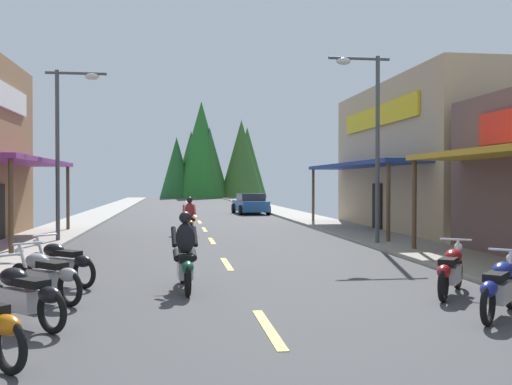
{
  "coord_description": "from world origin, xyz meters",
  "views": [
    {
      "loc": [
        -1.37,
        -0.41,
        2.14
      ],
      "look_at": [
        2.56,
        27.84,
        1.66
      ],
      "focal_mm": 41.53,
      "sensor_mm": 36.0,
      "label": 1
    }
  ],
  "objects_px": {
    "rider_cruising_trailing": "(190,220)",
    "rider_cruising_lead": "(185,257)",
    "motorcycle_parked_left_1": "(22,294)",
    "parked_car_curbside": "(251,204)",
    "motorcycle_parked_right_2": "(499,287)",
    "motorcycle_parked_right_3": "(451,270)",
    "motorcycle_parked_left_3": "(61,262)",
    "streetlamp_left": "(67,130)",
    "motorcycle_parked_left_2": "(45,275)",
    "streetlamp_right": "(369,123)"
  },
  "relations": [
    {
      "from": "motorcycle_parked_left_1",
      "to": "streetlamp_left",
      "type": "bearing_deg",
      "value": -39.14
    },
    {
      "from": "streetlamp_right",
      "to": "parked_car_curbside",
      "type": "relative_size",
      "value": 1.45
    },
    {
      "from": "motorcycle_parked_right_3",
      "to": "parked_car_curbside",
      "type": "height_order",
      "value": "parked_car_curbside"
    },
    {
      "from": "motorcycle_parked_left_3",
      "to": "parked_car_curbside",
      "type": "xyz_separation_m",
      "value": [
        7.51,
        27.21,
        0.2
      ]
    },
    {
      "from": "rider_cruising_trailing",
      "to": "rider_cruising_lead",
      "type": "bearing_deg",
      "value": 176.06
    },
    {
      "from": "motorcycle_parked_right_3",
      "to": "rider_cruising_trailing",
      "type": "xyz_separation_m",
      "value": [
        -4.57,
        13.24,
        0.17
      ]
    },
    {
      "from": "motorcycle_parked_left_2",
      "to": "motorcycle_parked_left_1",
      "type": "bearing_deg",
      "value": 136.2
    },
    {
      "from": "motorcycle_parked_left_3",
      "to": "parked_car_curbside",
      "type": "height_order",
      "value": "parked_car_curbside"
    },
    {
      "from": "motorcycle_parked_left_3",
      "to": "rider_cruising_trailing",
      "type": "relative_size",
      "value": 0.78
    },
    {
      "from": "motorcycle_parked_left_2",
      "to": "motorcycle_parked_left_3",
      "type": "bearing_deg",
      "value": -44.6
    },
    {
      "from": "motorcycle_parked_left_3",
      "to": "rider_cruising_lead",
      "type": "xyz_separation_m",
      "value": [
        2.55,
        -0.92,
        0.17
      ]
    },
    {
      "from": "streetlamp_right",
      "to": "motorcycle_parked_right_3",
      "type": "distance_m",
      "value": 9.39
    },
    {
      "from": "motorcycle_parked_right_3",
      "to": "motorcycle_parked_left_3",
      "type": "xyz_separation_m",
      "value": [
        -7.53,
        2.19,
        0.0
      ]
    },
    {
      "from": "streetlamp_right",
      "to": "rider_cruising_lead",
      "type": "distance_m",
      "value": 10.22
    },
    {
      "from": "motorcycle_parked_left_1",
      "to": "motorcycle_parked_right_3",
      "type": "bearing_deg",
      "value": -125.26
    },
    {
      "from": "motorcycle_parked_right_2",
      "to": "rider_cruising_trailing",
      "type": "relative_size",
      "value": 0.76
    },
    {
      "from": "motorcycle_parked_left_1",
      "to": "rider_cruising_lead",
      "type": "relative_size",
      "value": 0.75
    },
    {
      "from": "motorcycle_parked_right_3",
      "to": "motorcycle_parked_left_1",
      "type": "xyz_separation_m",
      "value": [
        -7.42,
        -1.41,
        0.0
      ]
    },
    {
      "from": "parked_car_curbside",
      "to": "rider_cruising_lead",
      "type": "bearing_deg",
      "value": 166.3
    },
    {
      "from": "streetlamp_left",
      "to": "rider_cruising_lead",
      "type": "relative_size",
      "value": 2.84
    },
    {
      "from": "motorcycle_parked_left_2",
      "to": "parked_car_curbside",
      "type": "relative_size",
      "value": 0.36
    },
    {
      "from": "motorcycle_parked_left_1",
      "to": "rider_cruising_lead",
      "type": "height_order",
      "value": "rider_cruising_lead"
    },
    {
      "from": "streetlamp_left",
      "to": "motorcycle_parked_right_3",
      "type": "relative_size",
      "value": 3.4
    },
    {
      "from": "motorcycle_parked_left_1",
      "to": "parked_car_curbside",
      "type": "distance_m",
      "value": 31.69
    },
    {
      "from": "motorcycle_parked_left_1",
      "to": "parked_car_curbside",
      "type": "relative_size",
      "value": 0.37
    },
    {
      "from": "streetlamp_right",
      "to": "motorcycle_parked_right_3",
      "type": "bearing_deg",
      "value": -98.47
    },
    {
      "from": "motorcycle_parked_left_2",
      "to": "rider_cruising_trailing",
      "type": "relative_size",
      "value": 0.75
    },
    {
      "from": "streetlamp_right",
      "to": "rider_cruising_trailing",
      "type": "bearing_deg",
      "value": 141.28
    },
    {
      "from": "streetlamp_left",
      "to": "rider_cruising_lead",
      "type": "bearing_deg",
      "value": -67.87
    },
    {
      "from": "motorcycle_parked_left_2",
      "to": "motorcycle_parked_left_3",
      "type": "height_order",
      "value": "same"
    },
    {
      "from": "streetlamp_left",
      "to": "rider_cruising_trailing",
      "type": "bearing_deg",
      "value": 27.95
    },
    {
      "from": "motorcycle_parked_right_3",
      "to": "motorcycle_parked_left_2",
      "type": "distance_m",
      "value": 7.5
    },
    {
      "from": "motorcycle_parked_right_3",
      "to": "motorcycle_parked_left_2",
      "type": "relative_size",
      "value": 1.11
    },
    {
      "from": "motorcycle_parked_right_3",
      "to": "rider_cruising_lead",
      "type": "bearing_deg",
      "value": 111.96
    },
    {
      "from": "streetlamp_right",
      "to": "motorcycle_parked_left_3",
      "type": "distance_m",
      "value": 11.46
    },
    {
      "from": "streetlamp_left",
      "to": "motorcycle_parked_left_3",
      "type": "xyz_separation_m",
      "value": [
        1.38,
        -8.75,
        -3.48
      ]
    },
    {
      "from": "rider_cruising_lead",
      "to": "rider_cruising_trailing",
      "type": "distance_m",
      "value": 11.99
    },
    {
      "from": "streetlamp_right",
      "to": "parked_car_curbside",
      "type": "distance_m",
      "value": 21.16
    },
    {
      "from": "streetlamp_right",
      "to": "parked_car_curbside",
      "type": "height_order",
      "value": "streetlamp_right"
    },
    {
      "from": "motorcycle_parked_right_3",
      "to": "motorcycle_parked_left_2",
      "type": "bearing_deg",
      "value": 122.78
    },
    {
      "from": "rider_cruising_lead",
      "to": "parked_car_curbside",
      "type": "xyz_separation_m",
      "value": [
        4.96,
        28.14,
        0.03
      ]
    },
    {
      "from": "motorcycle_parked_right_2",
      "to": "rider_cruising_trailing",
      "type": "distance_m",
      "value": 15.7
    },
    {
      "from": "motorcycle_parked_left_2",
      "to": "motorcycle_parked_left_3",
      "type": "xyz_separation_m",
      "value": [
        -0.04,
        1.74,
        0.0
      ]
    },
    {
      "from": "streetlamp_left",
      "to": "parked_car_curbside",
      "type": "bearing_deg",
      "value": 64.27
    },
    {
      "from": "motorcycle_parked_left_1",
      "to": "motorcycle_parked_left_2",
      "type": "xyz_separation_m",
      "value": [
        -0.07,
        1.86,
        0.0
      ]
    },
    {
      "from": "motorcycle_parked_right_3",
      "to": "rider_cruising_trailing",
      "type": "relative_size",
      "value": 0.83
    },
    {
      "from": "motorcycle_parked_left_2",
      "to": "rider_cruising_lead",
      "type": "bearing_deg",
      "value": -117.87
    },
    {
      "from": "rider_cruising_trailing",
      "to": "streetlamp_left",
      "type": "bearing_deg",
      "value": 115.94
    },
    {
      "from": "motorcycle_parked_right_3",
      "to": "rider_cruising_trailing",
      "type": "bearing_deg",
      "value": 55.23
    },
    {
      "from": "motorcycle_parked_left_3",
      "to": "parked_car_curbside",
      "type": "distance_m",
      "value": 28.23
    }
  ]
}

